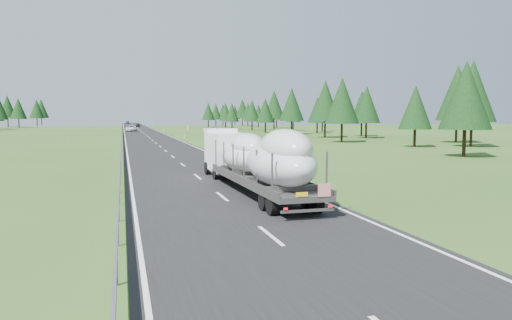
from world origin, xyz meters
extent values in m
plane|color=#2C4E1A|center=(0.00, 0.00, 0.00)|extent=(400.00, 400.00, 0.00)
cube|color=black|center=(0.00, 100.00, 0.01)|extent=(10.00, 400.00, 0.02)
cube|color=slate|center=(-5.30, 100.00, 0.60)|extent=(0.08, 400.00, 0.32)
cylinder|color=slate|center=(-5.30, 0.00, 0.30)|extent=(0.10, 0.10, 0.60)
cube|color=silver|center=(6.50, 30.00, 0.50)|extent=(0.12, 0.07, 1.00)
cube|color=black|center=(6.50, 30.00, 0.82)|extent=(0.13, 0.08, 0.12)
cube|color=silver|center=(6.50, 80.00, 0.50)|extent=(0.12, 0.07, 1.00)
cube|color=black|center=(6.50, 80.00, 0.82)|extent=(0.13, 0.08, 0.12)
cube|color=silver|center=(6.50, 130.00, 0.50)|extent=(0.12, 0.07, 1.00)
cube|color=black|center=(6.50, 130.00, 0.82)|extent=(0.13, 0.08, 0.12)
cube|color=silver|center=(6.50, 180.00, 0.50)|extent=(0.12, 0.07, 1.00)
cube|color=black|center=(6.50, 180.00, 0.82)|extent=(0.13, 0.08, 0.12)
cube|color=silver|center=(6.50, 230.00, 0.50)|extent=(0.12, 0.07, 1.00)
cube|color=black|center=(6.50, 230.00, 0.82)|extent=(0.13, 0.08, 0.12)
cube|color=silver|center=(6.50, 280.00, 0.50)|extent=(0.12, 0.07, 1.00)
cube|color=black|center=(6.50, 280.00, 0.82)|extent=(0.13, 0.08, 0.12)
cube|color=silver|center=(6.50, 330.00, 0.50)|extent=(0.12, 0.07, 1.00)
cube|color=black|center=(6.50, 330.00, 0.82)|extent=(0.13, 0.08, 0.12)
cylinder|color=slate|center=(7.20, 80.00, 1.00)|extent=(0.08, 0.08, 2.00)
cube|color=silver|center=(7.20, 80.00, 2.00)|extent=(0.05, 0.90, 1.20)
cylinder|color=black|center=(41.55, 42.05, 2.04)|extent=(0.36, 0.36, 4.08)
cone|color=black|center=(41.55, 42.05, 7.71)|extent=(6.35, 6.35, 8.50)
cylinder|color=black|center=(46.67, 52.06, 2.11)|extent=(0.36, 0.36, 4.21)
cone|color=black|center=(46.67, 52.06, 7.96)|extent=(6.55, 6.55, 8.78)
cylinder|color=black|center=(40.40, 70.65, 1.72)|extent=(0.36, 0.36, 3.44)
cone|color=black|center=(40.40, 70.65, 6.51)|extent=(5.36, 5.36, 7.18)
cylinder|color=black|center=(43.89, 79.46, 1.64)|extent=(0.36, 0.36, 3.29)
cone|color=black|center=(43.89, 79.46, 6.21)|extent=(5.12, 5.12, 6.85)
cylinder|color=black|center=(41.51, 98.50, 1.54)|extent=(0.36, 0.36, 3.07)
cone|color=black|center=(41.51, 98.50, 5.80)|extent=(4.78, 4.78, 6.40)
cylinder|color=black|center=(47.99, 110.82, 1.47)|extent=(0.36, 0.36, 2.93)
cone|color=black|center=(47.99, 110.82, 5.54)|extent=(4.56, 4.56, 6.11)
cylinder|color=black|center=(43.94, 123.38, 1.45)|extent=(0.36, 0.36, 2.89)
cone|color=black|center=(43.94, 123.38, 5.47)|extent=(4.50, 4.50, 6.03)
cylinder|color=black|center=(41.72, 135.49, 2.12)|extent=(0.36, 0.36, 4.24)
cone|color=black|center=(41.72, 135.49, 8.00)|extent=(6.59, 6.59, 8.83)
cylinder|color=black|center=(48.18, 153.42, 1.72)|extent=(0.36, 0.36, 3.43)
cone|color=black|center=(48.18, 153.42, 6.49)|extent=(5.34, 5.34, 7.15)
cylinder|color=black|center=(45.04, 166.54, 1.48)|extent=(0.36, 0.36, 2.96)
cone|color=black|center=(45.04, 166.54, 5.59)|extent=(4.60, 4.60, 6.17)
cylinder|color=black|center=(44.67, 181.75, 1.65)|extent=(0.36, 0.36, 3.30)
cone|color=black|center=(44.67, 181.75, 6.23)|extent=(5.13, 5.13, 6.87)
cylinder|color=black|center=(45.17, 193.29, 1.98)|extent=(0.36, 0.36, 3.95)
cone|color=black|center=(45.17, 193.29, 7.47)|extent=(6.15, 6.15, 8.24)
cylinder|color=black|center=(39.16, 205.96, 1.65)|extent=(0.36, 0.36, 3.31)
cone|color=black|center=(39.16, 205.96, 6.24)|extent=(5.14, 5.14, 6.89)
cylinder|color=black|center=(47.74, 219.80, 1.61)|extent=(0.36, 0.36, 3.22)
cone|color=black|center=(47.74, 219.80, 6.09)|extent=(5.01, 5.01, 6.72)
cylinder|color=black|center=(29.34, 27.64, 1.71)|extent=(0.36, 0.36, 3.42)
cone|color=black|center=(29.34, 27.64, 6.45)|extent=(5.31, 5.31, 7.12)
cylinder|color=black|center=(33.88, 43.86, 1.46)|extent=(0.36, 0.36, 2.91)
cone|color=black|center=(33.88, 43.86, 5.50)|extent=(4.53, 4.53, 6.07)
cylinder|color=black|center=(29.36, 57.79, 1.79)|extent=(0.36, 0.36, 3.58)
cone|color=black|center=(29.36, 57.79, 6.77)|extent=(5.57, 5.57, 7.46)
cylinder|color=black|center=(33.72, 75.04, 1.92)|extent=(0.36, 0.36, 3.85)
cone|color=black|center=(33.72, 75.04, 7.27)|extent=(5.99, 5.99, 8.02)
cylinder|color=black|center=(32.89, 92.87, 1.85)|extent=(0.36, 0.36, 3.70)
cone|color=black|center=(32.89, 92.87, 6.99)|extent=(5.75, 5.75, 7.70)
cylinder|color=black|center=(30.43, 106.38, 1.51)|extent=(0.36, 0.36, 3.03)
cone|color=black|center=(30.43, 106.38, 5.72)|extent=(4.71, 4.71, 6.30)
cylinder|color=black|center=(32.22, 126.82, 1.54)|extent=(0.36, 0.36, 3.09)
cone|color=black|center=(32.22, 126.82, 5.83)|extent=(4.80, 4.80, 6.43)
cylinder|color=black|center=(28.72, 138.73, 1.43)|extent=(0.36, 0.36, 2.85)
cone|color=black|center=(28.72, 138.73, 5.39)|extent=(4.44, 4.44, 5.95)
cylinder|color=black|center=(30.36, 157.11, 1.53)|extent=(0.36, 0.36, 3.05)
cone|color=black|center=(30.36, 157.11, 5.77)|extent=(4.75, 4.75, 6.36)
cylinder|color=black|center=(26.32, 169.76, 1.60)|extent=(0.36, 0.36, 3.20)
cone|color=black|center=(26.32, 169.76, 6.04)|extent=(4.97, 4.97, 6.66)
cylinder|color=black|center=(32.61, 188.28, 1.61)|extent=(0.36, 0.36, 3.23)
cone|color=black|center=(32.61, 188.28, 6.10)|extent=(5.02, 5.02, 6.72)
cylinder|color=black|center=(-41.54, 181.75, 1.85)|extent=(0.36, 0.36, 3.71)
cone|color=black|center=(-41.54, 181.75, 7.00)|extent=(5.77, 5.77, 7.72)
cylinder|color=black|center=(-47.50, 193.29, 2.09)|extent=(0.36, 0.36, 4.19)
cone|color=black|center=(-47.50, 193.29, 7.91)|extent=(6.51, 6.51, 8.72)
cylinder|color=black|center=(-39.05, 205.96, 1.91)|extent=(0.36, 0.36, 3.82)
cone|color=black|center=(-39.05, 205.96, 7.21)|extent=(5.94, 5.94, 7.95)
cylinder|color=black|center=(-39.27, 219.80, 1.99)|extent=(0.36, 0.36, 3.99)
cone|color=black|center=(-39.27, 219.80, 7.53)|extent=(6.20, 6.20, 8.30)
cube|color=white|center=(2.04, 17.54, 1.78)|extent=(2.48, 4.75, 2.62)
cube|color=black|center=(2.04, 19.93, 2.25)|extent=(2.16, 0.14, 1.31)
cube|color=white|center=(2.04, 19.60, 3.23)|extent=(2.37, 1.19, 0.28)
cube|color=#5C5957|center=(2.04, 16.60, 0.52)|extent=(2.42, 2.88, 0.23)
cylinder|color=black|center=(0.96, 19.23, 0.47)|extent=(0.35, 0.95, 0.94)
cylinder|color=black|center=(3.12, 19.23, 0.47)|extent=(0.35, 0.95, 0.94)
cylinder|color=black|center=(0.96, 16.23, 0.47)|extent=(0.35, 0.95, 0.94)
cylinder|color=black|center=(3.12, 16.23, 0.47)|extent=(0.35, 0.95, 0.94)
cube|color=#5C5957|center=(2.04, 8.64, 0.86)|extent=(2.90, 13.19, 0.24)
cube|color=#5C5957|center=(0.79, 8.64, 1.10)|extent=(0.43, 13.12, 0.22)
cube|color=#5C5957|center=(3.29, 8.64, 1.10)|extent=(0.43, 13.12, 0.22)
cube|color=#5C5957|center=(0.79, 3.01, 1.87)|extent=(0.07, 0.07, 1.78)
cube|color=#5C5957|center=(3.29, 3.01, 1.87)|extent=(0.07, 0.07, 1.78)
cube|color=#5C5957|center=(0.79, 5.26, 1.87)|extent=(0.07, 0.07, 1.78)
cube|color=#5C5957|center=(3.29, 5.26, 1.87)|extent=(0.07, 0.07, 1.78)
cube|color=#5C5957|center=(0.79, 7.51, 1.87)|extent=(0.07, 0.07, 1.78)
cube|color=#5C5957|center=(3.29, 7.51, 1.87)|extent=(0.07, 0.07, 1.78)
cube|color=#5C5957|center=(0.79, 9.76, 1.87)|extent=(0.07, 0.07, 1.78)
cube|color=#5C5957|center=(3.29, 9.76, 1.87)|extent=(0.07, 0.07, 1.78)
cube|color=#5C5957|center=(0.79, 12.01, 1.87)|extent=(0.07, 0.07, 1.78)
cube|color=#5C5957|center=(3.29, 12.01, 1.87)|extent=(0.07, 0.07, 1.78)
cube|color=#5C5957|center=(0.79, 14.26, 1.87)|extent=(0.07, 0.07, 1.78)
cube|color=#5C5957|center=(3.29, 14.26, 1.87)|extent=(0.07, 0.07, 1.78)
cylinder|color=black|center=(1.01, 3.57, 0.47)|extent=(0.40, 0.95, 0.94)
cylinder|color=black|center=(3.07, 3.57, 0.47)|extent=(0.40, 0.95, 0.94)
cylinder|color=black|center=(1.01, 4.70, 0.47)|extent=(0.40, 0.95, 0.94)
cylinder|color=black|center=(3.07, 4.70, 0.47)|extent=(0.40, 0.95, 0.94)
cube|color=#5C5957|center=(2.04, 2.12, 0.42)|extent=(2.35, 0.18, 0.11)
cube|color=red|center=(2.74, 2.06, 1.27)|extent=(0.56, 0.05, 0.56)
cube|color=yellow|center=(1.76, 2.06, 1.12)|extent=(0.52, 0.05, 0.17)
cube|color=red|center=(1.06, 2.06, 0.56)|extent=(0.17, 0.06, 0.09)
cube|color=red|center=(3.02, 2.06, 0.56)|extent=(0.17, 0.06, 0.09)
ellipsoid|color=silver|center=(2.04, 5.64, 2.08)|extent=(2.95, 7.09, 2.18)
ellipsoid|color=silver|center=(2.04, 4.76, 2.84)|extent=(2.21, 4.50, 1.75)
ellipsoid|color=silver|center=(2.04, 12.01, 1.92)|extent=(2.66, 6.54, 1.87)
ellipsoid|color=silver|center=(2.04, 11.20, 2.57)|extent=(2.00, 4.15, 1.49)
imported|color=silver|center=(-2.69, 125.56, 0.85)|extent=(3.15, 6.26, 1.70)
imported|color=black|center=(0.80, 180.69, 0.70)|extent=(1.84, 4.19, 1.40)
imported|color=#15173D|center=(-2.26, 257.29, 0.76)|extent=(1.86, 4.71, 1.52)
camera|label=1|loc=(-5.06, -16.86, 4.31)|focal=35.00mm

